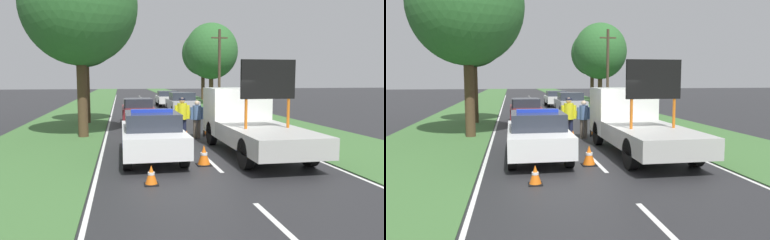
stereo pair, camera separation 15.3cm
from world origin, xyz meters
The scene contains 22 objects.
ground_plane centered at (0.00, 0.00, 0.00)m, with size 160.00×160.00×0.00m, color #28282B.
lane_markings centered at (0.00, 14.78, 0.00)m, with size 6.78×63.79×0.01m.
grass_verge_left centered at (-5.67, 20.00, 0.01)m, with size 4.45×120.00×0.03m.
grass_verge_right centered at (5.67, 20.00, 0.01)m, with size 4.45×120.00×0.03m.
police_car centered at (-1.72, 0.05, 0.78)m, with size 1.86×4.60×1.59m.
work_truck centered at (1.72, 0.70, 1.06)m, with size 2.19×6.30×3.11m.
road_barrier centered at (-0.23, 4.11, 0.94)m, with size 2.80×0.08×1.15m.
police_officer centered at (-0.21, 3.31, 1.05)m, with size 0.63×0.40×1.76m.
pedestrian_civilian centered at (0.50, 3.72, 0.95)m, with size 0.58×0.37×1.62m.
traffic_cone_near_police centered at (-1.99, -2.97, 0.24)m, with size 0.34×0.34×0.48m.
traffic_cone_centre_front centered at (2.23, 4.84, 0.29)m, with size 0.42×0.42×0.59m.
traffic_cone_near_truck centered at (-0.20, 2.33, 0.27)m, with size 0.39×0.39×0.55m.
traffic_cone_behind_barrier centered at (1.16, 4.61, 0.24)m, with size 0.35×0.35×0.48m.
traffic_cone_lane_edge centered at (-0.29, -1.19, 0.29)m, with size 0.43×0.43×0.60m.
queued_car_wagon_maroon centered at (-1.74, 9.31, 0.76)m, with size 1.72×3.99×1.44m.
queued_car_sedan_silver centered at (1.72, 15.30, 0.78)m, with size 1.87×4.54×1.53m.
queued_car_van_white centered at (1.53, 22.25, 0.75)m, with size 1.93×4.24×1.41m.
roadside_tree_near_left centered at (-4.58, 10.21, 5.14)m, with size 3.79×3.79×7.16m.
roadside_tree_near_right centered at (-4.29, 4.91, 5.61)m, with size 4.85×4.85×8.18m.
roadside_tree_mid_left centered at (6.95, 31.72, 5.46)m, with size 4.96×4.96×8.08m.
roadside_tree_mid_right centered at (6.11, 24.22, 5.17)m, with size 5.17×5.17×7.91m.
utility_pole centered at (4.45, 14.90, 3.15)m, with size 1.20×0.20×6.07m.
Camera 1 is at (-2.67, -11.76, 2.55)m, focal length 35.00 mm.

